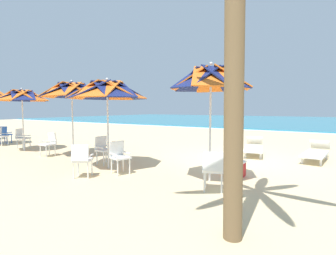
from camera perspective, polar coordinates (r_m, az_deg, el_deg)
name	(u,v)px	position (r m, az deg, el deg)	size (l,w,h in m)	color
ground_plane	(233,160)	(8.96, 14.56, -7.06)	(80.00, 80.00, 0.00)	beige
sea	(307,121)	(39.16, 28.83, 1.32)	(80.00, 36.00, 0.10)	teal
surf_foam	(287,132)	(20.98, 25.26, -0.85)	(80.00, 0.70, 0.01)	white
beach_umbrella_0	(211,80)	(6.07, 9.63, 10.51)	(1.95, 1.95, 2.83)	silver
plastic_chair_0	(213,168)	(5.46, 10.18, -9.00)	(0.57, 0.59, 0.87)	white
beach_umbrella_1	(107,91)	(7.51, -13.55, 8.04)	(2.29, 2.29, 2.62)	silver
plastic_chair_1	(82,158)	(6.75, -18.86, -6.59)	(0.62, 0.63, 0.87)	white
plastic_chair_2	(103,148)	(8.26, -14.37, -4.53)	(0.51, 0.48, 0.87)	white
plastic_chair_3	(119,155)	(6.95, -10.97, -6.13)	(0.58, 0.56, 0.87)	white
beach_umbrella_2	(72,91)	(9.85, -20.90, 7.74)	(2.32, 2.32, 2.77)	silver
plastic_chair_4	(49,143)	(10.23, -25.23, -3.11)	(0.45, 0.48, 0.87)	white
beach_umbrella_3	(22,96)	(11.95, -30.10, 6.10)	(2.04, 2.04, 2.58)	silver
plastic_chair_5	(22,137)	(12.80, -30.09, -1.87)	(0.61, 0.60, 0.87)	white
plastic_chair_6	(0,135)	(14.20, -33.66, -1.45)	(0.59, 0.57, 0.87)	white
plastic_chair_8	(5,134)	(14.93, -32.95, -1.18)	(0.61, 0.62, 0.87)	blue
sun_lounger_0	(316,152)	(9.87, 30.41, -4.82)	(0.83, 2.20, 0.62)	white
sun_lounger_1	(254,147)	(10.14, 18.76, -4.22)	(1.07, 2.23, 0.62)	white
cooler_box	(235,168)	(6.87, 14.90, -8.83)	(0.50, 0.34, 0.40)	red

